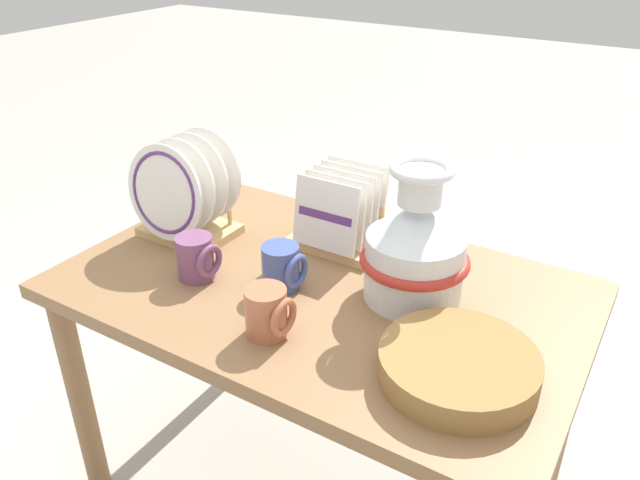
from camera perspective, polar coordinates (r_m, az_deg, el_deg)
The scene contains 8 objects.
display_table at distance 1.44m, azimuth 0.00°, elevation -7.22°, with size 1.13×0.70×0.68m.
ceramic_vase at distance 1.29m, azimuth 8.72°, elevation -0.70°, with size 0.23×0.23×0.30m.
dish_rack_round_plates at distance 1.57m, azimuth -12.36°, elevation 3.69°, with size 0.23×0.19×0.26m.
dish_rack_square_plates at distance 1.51m, azimuth 1.91°, elevation 1.74°, with size 0.22×0.18×0.19m.
wicker_charger_stack at distance 1.14m, azimuth 12.52°, elevation -11.18°, with size 0.28×0.28×0.05m.
mug_terracotta_glaze at distance 1.21m, azimuth -4.76°, elevation -6.63°, with size 0.09×0.08×0.10m.
mug_plum_glaze at distance 1.41m, azimuth -11.18°, elevation -1.60°, with size 0.09×0.08×0.10m.
mug_cobalt_glaze at distance 1.35m, azimuth -3.44°, elevation -2.53°, with size 0.09×0.08×0.10m.
Camera 1 is at (0.61, -1.00, 1.42)m, focal length 35.00 mm.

